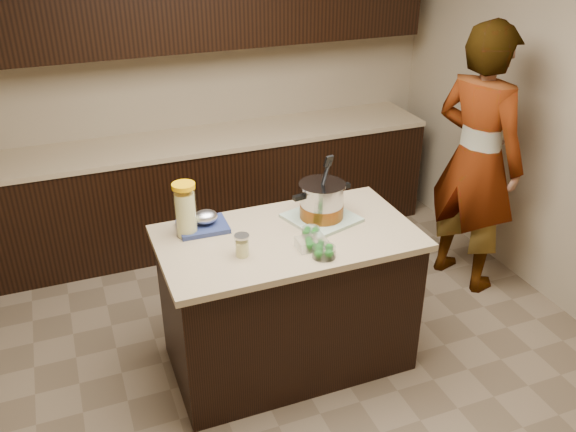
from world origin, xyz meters
name	(u,v)px	position (x,y,z in m)	size (l,w,h in m)	color
ground_plane	(288,358)	(0.00, 0.00, 0.00)	(4.00, 4.00, 0.00)	brown
room_shell	(288,94)	(0.00, 0.00, 1.71)	(4.04, 4.04, 2.72)	tan
back_cabinets	(208,130)	(0.00, 1.74, 0.94)	(3.60, 0.63, 2.33)	black
island	(288,300)	(0.00, 0.00, 0.45)	(1.46, 0.81, 0.90)	black
dish_towel	(321,218)	(0.25, 0.10, 0.91)	(0.36, 0.36, 0.02)	#5D8A61
stock_pot	(322,203)	(0.25, 0.10, 1.01)	(0.38, 0.31, 0.38)	#B7B7BC
lemonade_pitcher	(186,212)	(-0.53, 0.21, 1.05)	(0.16, 0.16, 0.31)	#D8D284
mason_jar	(242,246)	(-0.31, -0.12, 0.96)	(0.11, 0.11, 0.13)	#D8D284
broccoli_tub_left	(311,232)	(0.12, -0.06, 0.92)	(0.12, 0.12, 0.05)	silver
broccoli_tub_right	(324,252)	(0.09, -0.29, 0.93)	(0.13, 0.13, 0.06)	silver
broccoli_tub_rect	(311,244)	(0.07, -0.18, 0.93)	(0.16, 0.12, 0.06)	silver
blue_tray	(204,223)	(-0.42, 0.25, 0.94)	(0.28, 0.23, 0.11)	navy
person	(477,160)	(1.57, 0.40, 0.96)	(0.70, 0.46, 1.92)	gray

